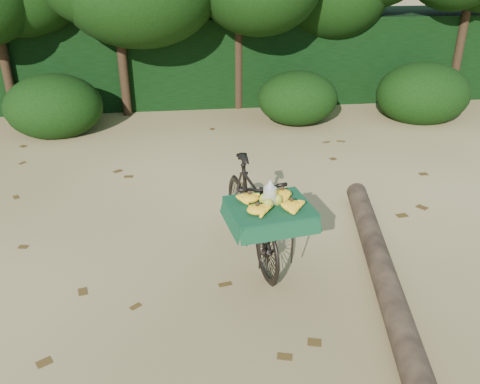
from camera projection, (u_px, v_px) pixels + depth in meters
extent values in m
plane|color=tan|center=(251.00, 248.00, 5.90)|extent=(80.00, 80.00, 0.00)
imported|color=black|center=(251.00, 211.00, 5.57)|extent=(0.80, 1.87, 1.09)
cube|color=black|center=(270.00, 208.00, 4.90)|extent=(0.46, 0.54, 0.03)
cube|color=#134924|center=(270.00, 206.00, 4.89)|extent=(0.88, 0.77, 0.01)
ellipsoid|color=olive|center=(277.00, 200.00, 4.88)|extent=(0.10, 0.08, 0.12)
ellipsoid|color=olive|center=(264.00, 199.00, 4.90)|extent=(0.10, 0.08, 0.12)
ellipsoid|color=olive|center=(268.00, 204.00, 4.80)|extent=(0.10, 0.08, 0.12)
cylinder|color=#EAE5C6|center=(270.00, 196.00, 4.85)|extent=(0.13, 0.13, 0.16)
cylinder|color=brown|center=(382.00, 268.00, 5.31)|extent=(0.90, 3.60, 0.26)
cube|color=black|center=(211.00, 57.00, 11.09)|extent=(26.00, 1.80, 1.80)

